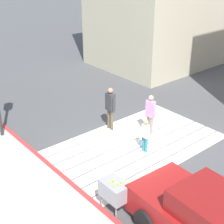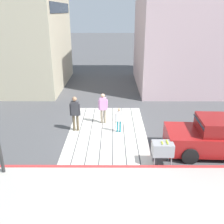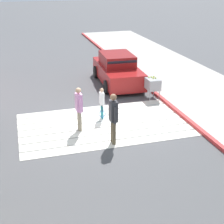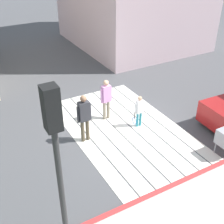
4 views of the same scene
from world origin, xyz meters
name	(u,v)px [view 4 (image 4 of 4)]	position (x,y,z in m)	size (l,w,h in m)	color
ground_plane	(124,129)	(0.00, 0.00, 0.00)	(120.00, 120.00, 0.00)	#4C4C4F
crosswalk_stripes	(124,129)	(0.00, 0.00, 0.01)	(6.40, 3.80, 0.01)	silver
curb_painted	(182,182)	(-3.25, 0.00, 0.07)	(0.16, 40.00, 0.13)	#BC3333
traffic_light_corner	(56,145)	(-3.58, 3.72, 3.04)	(0.39, 0.28, 4.24)	#2D2D2D
pedestrian_adult_lead	(106,97)	(0.97, 0.23, 0.96)	(0.23, 0.49, 1.66)	gray
pedestrian_adult_trailing	(84,115)	(0.07, 1.56, 1.04)	(0.23, 0.52, 1.79)	brown
pedestrian_child_with_racket	(139,110)	(-0.09, -0.57, 0.71)	(0.28, 0.39, 1.27)	teal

